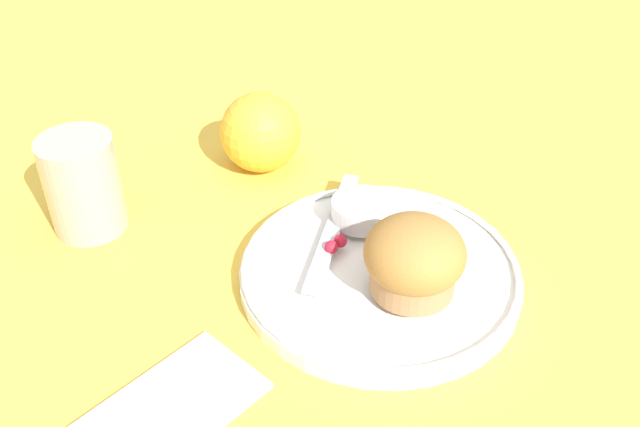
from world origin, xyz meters
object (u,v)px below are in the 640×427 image
butter_knife (333,229)px  juice_glass (83,185)px  muffin (411,261)px  orange_fruit (260,132)px

butter_knife → juice_glass: (-0.13, 0.19, 0.03)m
muffin → butter_knife: bearing=80.1°
orange_fruit → juice_glass: (-0.18, 0.04, 0.01)m
butter_knife → juice_glass: size_ratio=1.69×
muffin → juice_glass: bearing=111.6°
orange_fruit → juice_glass: size_ratio=0.89×
butter_knife → orange_fruit: bearing=41.4°
orange_fruit → juice_glass: juice_glass is taller
juice_glass → butter_knife: bearing=-55.5°
muffin → juice_glass: size_ratio=0.87×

